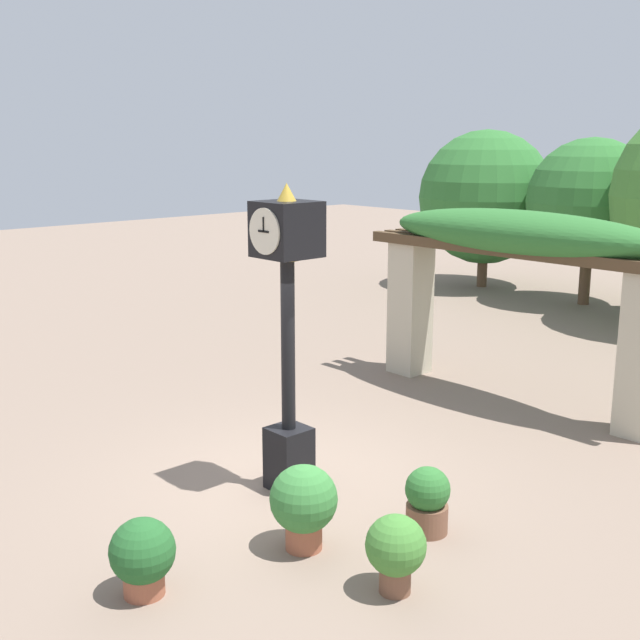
{
  "coord_description": "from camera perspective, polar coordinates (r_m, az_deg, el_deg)",
  "views": [
    {
      "loc": [
        6.98,
        -5.89,
        4.09
      ],
      "look_at": [
        0.15,
        0.37,
        1.99
      ],
      "focal_mm": 45.0,
      "sensor_mm": 36.0,
      "label": 1
    }
  ],
  "objects": [
    {
      "name": "pergola",
      "position": [
        12.77,
        13.87,
        4.16
      ],
      "size": [
        5.49,
        1.18,
        3.03
      ],
      "color": "#BCB299",
      "rests_on": "ground"
    },
    {
      "name": "ground_plane",
      "position": [
        10.0,
        -2.18,
        -11.36
      ],
      "size": [
        60.0,
        60.0,
        0.0
      ],
      "primitive_type": "plane",
      "color": "#7F6B5B"
    },
    {
      "name": "pedestal_clock",
      "position": [
        9.16,
        -2.31,
        0.06
      ],
      "size": [
        0.62,
        0.67,
        3.61
      ],
      "color": "black",
      "rests_on": "ground"
    },
    {
      "name": "potted_plant_near_right",
      "position": [
        8.74,
        7.64,
        -12.54
      ],
      "size": [
        0.48,
        0.48,
        0.73
      ],
      "color": "brown",
      "rests_on": "ground"
    },
    {
      "name": "potted_plant_far_right",
      "position": [
        7.63,
        5.41,
        -15.91
      ],
      "size": [
        0.57,
        0.57,
        0.75
      ],
      "color": "brown",
      "rests_on": "ground"
    },
    {
      "name": "potted_plant_far_left",
      "position": [
        7.75,
        -12.5,
        -15.99
      ],
      "size": [
        0.61,
        0.61,
        0.74
      ],
      "color": "#9E563D",
      "rests_on": "ground"
    },
    {
      "name": "potted_plant_near_left",
      "position": [
        8.29,
        -1.17,
        -12.87
      ],
      "size": [
        0.69,
        0.69,
        0.89
      ],
      "color": "#9E563D",
      "rests_on": "ground"
    }
  ]
}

